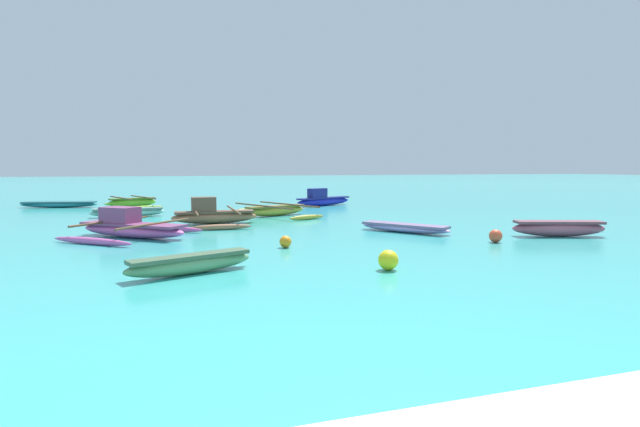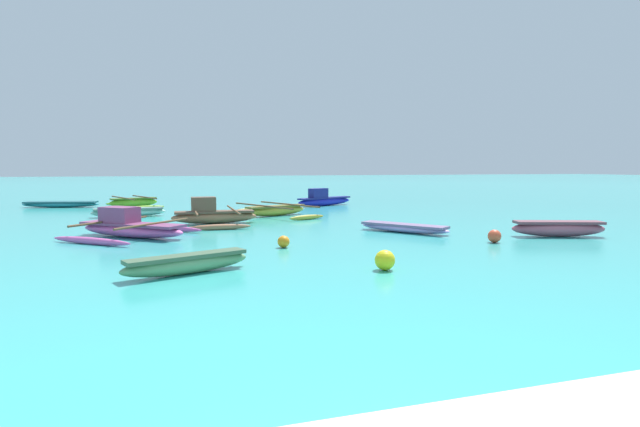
{
  "view_description": "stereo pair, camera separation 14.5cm",
  "coord_description": "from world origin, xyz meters",
  "px_view_note": "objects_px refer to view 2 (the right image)",
  "views": [
    {
      "loc": [
        -1.41,
        -2.63,
        2.16
      ],
      "look_at": [
        4.76,
        16.76,
        0.25
      ],
      "focal_mm": 28.0,
      "sensor_mm": 36.0,
      "label": 1
    },
    {
      "loc": [
        -1.27,
        -2.68,
        2.16
      ],
      "look_at": [
        4.76,
        16.76,
        0.25
      ],
      "focal_mm": 28.0,
      "sensor_mm": 36.0,
      "label": 2
    }
  ],
  "objects_px": {
    "moored_boat_7": "(129,212)",
    "mooring_buoy_1": "(284,242)",
    "moored_boat_0": "(404,227)",
    "mooring_buoy_0": "(494,236)",
    "moored_boat_1": "(558,228)",
    "moored_boat_5": "(61,204)",
    "moored_boat_4": "(187,263)",
    "mooring_buoy_2": "(385,260)",
    "moored_boat_3": "(324,200)",
    "moored_boat_2": "(276,210)",
    "moored_boat_9": "(134,202)",
    "moored_boat_6": "(130,227)",
    "moored_boat_8": "(213,215)"
  },
  "relations": [
    {
      "from": "moored_boat_7",
      "to": "mooring_buoy_1",
      "type": "distance_m",
      "value": 11.11
    },
    {
      "from": "moored_boat_5",
      "to": "mooring_buoy_2",
      "type": "height_order",
      "value": "mooring_buoy_2"
    },
    {
      "from": "mooring_buoy_2",
      "to": "moored_boat_7",
      "type": "bearing_deg",
      "value": 113.39
    },
    {
      "from": "moored_boat_0",
      "to": "moored_boat_4",
      "type": "xyz_separation_m",
      "value": [
        -7.12,
        -4.52,
        0.06
      ]
    },
    {
      "from": "moored_boat_1",
      "to": "mooring_buoy_0",
      "type": "distance_m",
      "value": 2.71
    },
    {
      "from": "moored_boat_6",
      "to": "moored_boat_8",
      "type": "relative_size",
      "value": 1.03
    },
    {
      "from": "moored_boat_0",
      "to": "mooring_buoy_2",
      "type": "xyz_separation_m",
      "value": [
        -3.16,
        -5.39,
        0.05
      ]
    },
    {
      "from": "moored_boat_8",
      "to": "mooring_buoy_0",
      "type": "height_order",
      "value": "moored_boat_8"
    },
    {
      "from": "moored_boat_8",
      "to": "moored_boat_9",
      "type": "xyz_separation_m",
      "value": [
        -3.35,
        9.27,
        -0.08
      ]
    },
    {
      "from": "mooring_buoy_1",
      "to": "mooring_buoy_2",
      "type": "relative_size",
      "value": 0.76
    },
    {
      "from": "moored_boat_5",
      "to": "moored_boat_8",
      "type": "xyz_separation_m",
      "value": [
        7.06,
        -10.24,
        0.16
      ]
    },
    {
      "from": "mooring_buoy_2",
      "to": "moored_boat_3",
      "type": "bearing_deg",
      "value": 76.58
    },
    {
      "from": "moored_boat_3",
      "to": "moored_boat_7",
      "type": "distance_m",
      "value": 10.48
    },
    {
      "from": "moored_boat_7",
      "to": "moored_boat_3",
      "type": "bearing_deg",
      "value": 13.18
    },
    {
      "from": "moored_boat_7",
      "to": "moored_boat_1",
      "type": "bearing_deg",
      "value": -44.09
    },
    {
      "from": "moored_boat_0",
      "to": "moored_boat_8",
      "type": "relative_size",
      "value": 0.7
    },
    {
      "from": "moored_boat_6",
      "to": "moored_boat_8",
      "type": "bearing_deg",
      "value": 87.25
    },
    {
      "from": "moored_boat_2",
      "to": "moored_boat_4",
      "type": "height_order",
      "value": "moored_boat_2"
    },
    {
      "from": "moored_boat_0",
      "to": "moored_boat_5",
      "type": "height_order",
      "value": "moored_boat_5"
    },
    {
      "from": "moored_boat_9",
      "to": "mooring_buoy_1",
      "type": "distance_m",
      "value": 16.31
    },
    {
      "from": "moored_boat_3",
      "to": "moored_boat_5",
      "type": "xyz_separation_m",
      "value": [
        -13.75,
        3.14,
        -0.17
      ]
    },
    {
      "from": "moored_boat_1",
      "to": "mooring_buoy_2",
      "type": "relative_size",
      "value": 6.79
    },
    {
      "from": "mooring_buoy_0",
      "to": "mooring_buoy_2",
      "type": "distance_m",
      "value": 5.26
    },
    {
      "from": "moored_boat_7",
      "to": "mooring_buoy_0",
      "type": "relative_size",
      "value": 8.3
    },
    {
      "from": "moored_boat_5",
      "to": "moored_boat_9",
      "type": "height_order",
      "value": "moored_boat_9"
    },
    {
      "from": "moored_boat_7",
      "to": "moored_boat_9",
      "type": "xyz_separation_m",
      "value": [
        -0.1,
        5.5,
        0.04
      ]
    },
    {
      "from": "mooring_buoy_0",
      "to": "mooring_buoy_2",
      "type": "height_order",
      "value": "mooring_buoy_2"
    },
    {
      "from": "moored_boat_3",
      "to": "moored_boat_8",
      "type": "relative_size",
      "value": 0.87
    },
    {
      "from": "moored_boat_9",
      "to": "mooring_buoy_0",
      "type": "relative_size",
      "value": 11.68
    },
    {
      "from": "moored_boat_1",
      "to": "moored_boat_9",
      "type": "xyz_separation_m",
      "value": [
        -13.26,
        16.08,
        -0.01
      ]
    },
    {
      "from": "moored_boat_1",
      "to": "moored_boat_7",
      "type": "xyz_separation_m",
      "value": [
        -13.16,
        10.58,
        -0.05
      ]
    },
    {
      "from": "moored_boat_0",
      "to": "mooring_buoy_0",
      "type": "bearing_deg",
      "value": -8.15
    },
    {
      "from": "moored_boat_1",
      "to": "moored_boat_0",
      "type": "bearing_deg",
      "value": 169.17
    },
    {
      "from": "moored_boat_6",
      "to": "mooring_buoy_1",
      "type": "xyz_separation_m",
      "value": [
        4.06,
        -3.4,
        -0.14
      ]
    },
    {
      "from": "mooring_buoy_0",
      "to": "mooring_buoy_1",
      "type": "xyz_separation_m",
      "value": [
        -5.96,
        0.92,
        -0.03
      ]
    },
    {
      "from": "moored_boat_4",
      "to": "moored_boat_3",
      "type": "bearing_deg",
      "value": 42.15
    },
    {
      "from": "moored_boat_6",
      "to": "moored_boat_1",
      "type": "bearing_deg",
      "value": 23.51
    },
    {
      "from": "moored_boat_1",
      "to": "moored_boat_4",
      "type": "xyz_separation_m",
      "value": [
        -11.23,
        -2.17,
        -0.05
      ]
    },
    {
      "from": "moored_boat_1",
      "to": "mooring_buoy_0",
      "type": "height_order",
      "value": "moored_boat_1"
    },
    {
      "from": "moored_boat_1",
      "to": "moored_boat_6",
      "type": "relative_size",
      "value": 0.66
    },
    {
      "from": "moored_boat_6",
      "to": "moored_boat_7",
      "type": "distance_m",
      "value": 6.76
    },
    {
      "from": "moored_boat_8",
      "to": "mooring_buoy_0",
      "type": "distance_m",
      "value": 10.27
    },
    {
      "from": "mooring_buoy_1",
      "to": "moored_boat_9",
      "type": "bearing_deg",
      "value": 106.5
    },
    {
      "from": "moored_boat_1",
      "to": "moored_boat_5",
      "type": "height_order",
      "value": "moored_boat_1"
    },
    {
      "from": "moored_boat_2",
      "to": "moored_boat_5",
      "type": "distance_m",
      "value": 12.77
    },
    {
      "from": "moored_boat_1",
      "to": "mooring_buoy_2",
      "type": "xyz_separation_m",
      "value": [
        -7.26,
        -3.04,
        -0.05
      ]
    },
    {
      "from": "moored_boat_4",
      "to": "mooring_buoy_0",
      "type": "bearing_deg",
      "value": -10.17
    },
    {
      "from": "moored_boat_2",
      "to": "moored_boat_4",
      "type": "bearing_deg",
      "value": -133.57
    },
    {
      "from": "moored_boat_9",
      "to": "mooring_buoy_0",
      "type": "bearing_deg",
      "value": -78.51
    },
    {
      "from": "moored_boat_0",
      "to": "moored_boat_3",
      "type": "xyz_separation_m",
      "value": [
        0.88,
        11.55,
        0.18
      ]
    }
  ]
}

